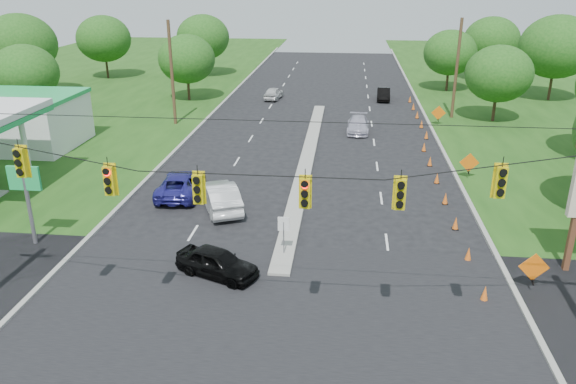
# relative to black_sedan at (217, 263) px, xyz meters

# --- Properties ---
(ground) EXTENTS (160.00, 160.00, 0.00)m
(ground) POSITION_rel_black_sedan_xyz_m (2.73, -3.86, -0.66)
(ground) COLOR black
(ground) RESTS_ON ground
(cross_street) EXTENTS (160.00, 14.00, 0.02)m
(cross_street) POSITION_rel_black_sedan_xyz_m (2.73, -3.86, -0.66)
(cross_street) COLOR black
(cross_street) RESTS_ON ground
(curb_left) EXTENTS (0.25, 110.00, 0.16)m
(curb_left) POSITION_rel_black_sedan_xyz_m (-7.37, 26.14, -0.66)
(curb_left) COLOR gray
(curb_left) RESTS_ON ground
(curb_right) EXTENTS (0.25, 110.00, 0.16)m
(curb_right) POSITION_rel_black_sedan_xyz_m (12.83, 26.14, -0.66)
(curb_right) COLOR gray
(curb_right) RESTS_ON ground
(median) EXTENTS (1.00, 34.00, 0.18)m
(median) POSITION_rel_black_sedan_xyz_m (2.73, 17.14, -0.66)
(median) COLOR gray
(median) RESTS_ON ground
(median_sign) EXTENTS (0.55, 0.06, 2.05)m
(median_sign) POSITION_rel_black_sedan_xyz_m (2.73, 2.14, 0.81)
(median_sign) COLOR gray
(median_sign) RESTS_ON ground
(signal_span) EXTENTS (25.60, 0.32, 9.00)m
(signal_span) POSITION_rel_black_sedan_xyz_m (2.68, -4.86, 4.31)
(signal_span) COLOR #422D1C
(signal_span) RESTS_ON ground
(utility_pole_far_left) EXTENTS (0.28, 0.28, 9.00)m
(utility_pole_far_left) POSITION_rel_black_sedan_xyz_m (-9.77, 26.14, 3.84)
(utility_pole_far_left) COLOR #422D1C
(utility_pole_far_left) RESTS_ON ground
(utility_pole_far_right) EXTENTS (0.28, 0.28, 9.00)m
(utility_pole_far_right) POSITION_rel_black_sedan_xyz_m (15.23, 31.14, 3.84)
(utility_pole_far_right) COLOR #422D1C
(utility_pole_far_right) RESTS_ON ground
(cone_0) EXTENTS (0.32, 0.32, 0.70)m
(cone_0) POSITION_rel_black_sedan_xyz_m (11.41, -0.86, -0.31)
(cone_0) COLOR orange
(cone_0) RESTS_ON ground
(cone_1) EXTENTS (0.32, 0.32, 0.70)m
(cone_1) POSITION_rel_black_sedan_xyz_m (11.41, 2.64, -0.31)
(cone_1) COLOR orange
(cone_1) RESTS_ON ground
(cone_2) EXTENTS (0.32, 0.32, 0.70)m
(cone_2) POSITION_rel_black_sedan_xyz_m (11.41, 6.14, -0.31)
(cone_2) COLOR orange
(cone_2) RESTS_ON ground
(cone_3) EXTENTS (0.32, 0.32, 0.70)m
(cone_3) POSITION_rel_black_sedan_xyz_m (11.41, 9.64, -0.31)
(cone_3) COLOR orange
(cone_3) RESTS_ON ground
(cone_4) EXTENTS (0.32, 0.32, 0.70)m
(cone_4) POSITION_rel_black_sedan_xyz_m (11.41, 13.14, -0.31)
(cone_4) COLOR orange
(cone_4) RESTS_ON ground
(cone_5) EXTENTS (0.32, 0.32, 0.70)m
(cone_5) POSITION_rel_black_sedan_xyz_m (11.41, 16.64, -0.31)
(cone_5) COLOR orange
(cone_5) RESTS_ON ground
(cone_6) EXTENTS (0.32, 0.32, 0.70)m
(cone_6) POSITION_rel_black_sedan_xyz_m (11.41, 20.14, -0.31)
(cone_6) COLOR orange
(cone_6) RESTS_ON ground
(cone_7) EXTENTS (0.32, 0.32, 0.70)m
(cone_7) POSITION_rel_black_sedan_xyz_m (12.01, 23.64, -0.31)
(cone_7) COLOR orange
(cone_7) RESTS_ON ground
(cone_8) EXTENTS (0.32, 0.32, 0.70)m
(cone_8) POSITION_rel_black_sedan_xyz_m (12.01, 27.14, -0.31)
(cone_8) COLOR orange
(cone_8) RESTS_ON ground
(cone_9) EXTENTS (0.32, 0.32, 0.70)m
(cone_9) POSITION_rel_black_sedan_xyz_m (12.01, 30.64, -0.31)
(cone_9) COLOR orange
(cone_9) RESTS_ON ground
(cone_10) EXTENTS (0.32, 0.32, 0.70)m
(cone_10) POSITION_rel_black_sedan_xyz_m (12.01, 34.14, -0.31)
(cone_10) COLOR orange
(cone_10) RESTS_ON ground
(cone_11) EXTENTS (0.32, 0.32, 0.70)m
(cone_11) POSITION_rel_black_sedan_xyz_m (12.01, 37.64, -0.31)
(cone_11) COLOR orange
(cone_11) RESTS_ON ground
(work_sign_0) EXTENTS (1.27, 0.58, 1.37)m
(work_sign_0) POSITION_rel_black_sedan_xyz_m (13.53, 0.14, 0.44)
(work_sign_0) COLOR black
(work_sign_0) RESTS_ON ground
(work_sign_1) EXTENTS (1.27, 0.58, 1.37)m
(work_sign_1) POSITION_rel_black_sedan_xyz_m (13.53, 14.14, 0.44)
(work_sign_1) COLOR black
(work_sign_1) RESTS_ON ground
(work_sign_2) EXTENTS (1.27, 0.58, 1.37)m
(work_sign_2) POSITION_rel_black_sedan_xyz_m (13.53, 28.14, 0.44)
(work_sign_2) COLOR black
(work_sign_2) RESTS_ON ground
(tree_2) EXTENTS (5.88, 5.88, 6.86)m
(tree_2) POSITION_rel_black_sedan_xyz_m (-23.27, 26.14, 3.68)
(tree_2) COLOR black
(tree_2) RESTS_ON ground
(tree_3) EXTENTS (7.56, 7.56, 8.82)m
(tree_3) POSITION_rel_black_sedan_xyz_m (-29.27, 36.14, 4.92)
(tree_3) COLOR black
(tree_3) RESTS_ON ground
(tree_4) EXTENTS (6.72, 6.72, 7.84)m
(tree_4) POSITION_rel_black_sedan_xyz_m (-25.27, 48.14, 4.30)
(tree_4) COLOR black
(tree_4) RESTS_ON ground
(tree_5) EXTENTS (5.88, 5.88, 6.86)m
(tree_5) POSITION_rel_black_sedan_xyz_m (-11.27, 36.14, 3.68)
(tree_5) COLOR black
(tree_5) RESTS_ON ground
(tree_6) EXTENTS (6.72, 6.72, 7.84)m
(tree_6) POSITION_rel_black_sedan_xyz_m (-13.27, 51.14, 4.30)
(tree_6) COLOR black
(tree_6) RESTS_ON ground
(tree_9) EXTENTS (5.88, 5.88, 6.86)m
(tree_9) POSITION_rel_black_sedan_xyz_m (18.73, 30.14, 3.68)
(tree_9) COLOR black
(tree_9) RESTS_ON ground
(tree_10) EXTENTS (7.56, 7.56, 8.82)m
(tree_10) POSITION_rel_black_sedan_xyz_m (26.73, 40.14, 4.92)
(tree_10) COLOR black
(tree_10) RESTS_ON ground
(tree_11) EXTENTS (6.72, 6.72, 7.84)m
(tree_11) POSITION_rel_black_sedan_xyz_m (22.73, 51.14, 4.30)
(tree_11) COLOR black
(tree_11) RESTS_ON ground
(tree_12) EXTENTS (5.88, 5.88, 6.86)m
(tree_12) POSITION_rel_black_sedan_xyz_m (16.73, 44.14, 3.68)
(tree_12) COLOR black
(tree_12) RESTS_ON ground
(black_sedan) EXTENTS (4.15, 2.93, 1.31)m
(black_sedan) POSITION_rel_black_sedan_xyz_m (0.00, 0.00, 0.00)
(black_sedan) COLOR black
(black_sedan) RESTS_ON ground
(white_sedan) EXTENTS (3.53, 5.17, 1.61)m
(white_sedan) POSITION_rel_black_sedan_xyz_m (-1.52, 7.48, 0.15)
(white_sedan) COLOR silver
(white_sedan) RESTS_ON ground
(blue_pickup) EXTENTS (2.65, 5.23, 1.42)m
(blue_pickup) POSITION_rel_black_sedan_xyz_m (-4.37, 9.39, 0.05)
(blue_pickup) COLOR navy
(blue_pickup) RESTS_ON ground
(silver_car_far) EXTENTS (1.92, 4.46, 1.28)m
(silver_car_far) POSITION_rel_black_sedan_xyz_m (6.46, 25.23, -0.02)
(silver_car_far) COLOR #B5B2C6
(silver_car_far) RESTS_ON ground
(silver_car_oncoming) EXTENTS (1.96, 3.94, 1.29)m
(silver_car_oncoming) POSITION_rel_black_sedan_xyz_m (-2.41, 37.72, -0.01)
(silver_car_oncoming) COLOR silver
(silver_car_oncoming) RESTS_ON ground
(dark_car_receding) EXTENTS (1.50, 3.91, 1.27)m
(dark_car_receding) POSITION_rel_black_sedan_xyz_m (9.29, 38.48, -0.02)
(dark_car_receding) COLOR black
(dark_car_receding) RESTS_ON ground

